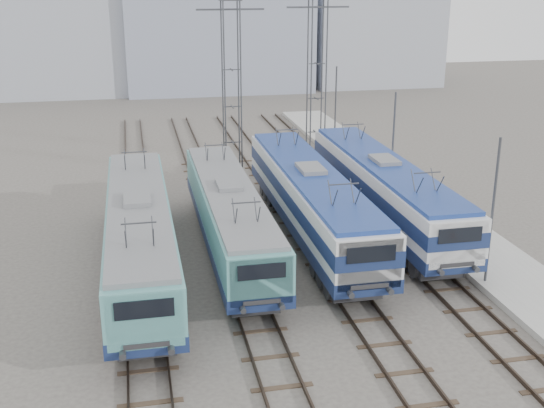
{
  "coord_description": "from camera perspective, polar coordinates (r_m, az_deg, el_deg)",
  "views": [
    {
      "loc": [
        -6.71,
        -23.8,
        13.6
      ],
      "look_at": [
        -0.32,
        7.0,
        2.95
      ],
      "focal_mm": 45.0,
      "sensor_mm": 36.0,
      "label": 1
    }
  ],
  "objects": [
    {
      "name": "locomotive_center_right",
      "position": [
        35.96,
        3.31,
        0.53
      ],
      "size": [
        2.99,
        18.9,
        3.55
      ],
      "color": "navy",
      "rests_on": "ground"
    },
    {
      "name": "mast_front",
      "position": [
        31.66,
        17.94,
        -0.85
      ],
      "size": [
        0.12,
        0.12,
        7.0
      ],
      "primitive_type": "cylinder",
      "color": "#3F4247",
      "rests_on": "ground"
    },
    {
      "name": "building_center",
      "position": [
        86.59,
        -4.77,
        15.59
      ],
      "size": [
        22.0,
        14.0,
        18.0
      ],
      "primitive_type": "cube",
      "color": "#8890A6",
      "rests_on": "ground"
    },
    {
      "name": "ground",
      "position": [
        28.22,
        3.59,
        -10.15
      ],
      "size": [
        160.0,
        160.0,
        0.0
      ],
      "primitive_type": "plane",
      "color": "#514C47"
    },
    {
      "name": "locomotive_center_left",
      "position": [
        34.22,
        -3.55,
        -0.85
      ],
      "size": [
        2.75,
        17.37,
        3.27
      ],
      "color": "navy",
      "rests_on": "ground"
    },
    {
      "name": "locomotive_far_left",
      "position": [
        31.98,
        -11.03,
        -2.37
      ],
      "size": [
        2.91,
        18.41,
        3.46
      ],
      "color": "navy",
      "rests_on": "ground"
    },
    {
      "name": "platform",
      "position": [
        38.45,
        15.25,
        -2.47
      ],
      "size": [
        4.0,
        70.0,
        0.3
      ],
      "primitive_type": "cube",
      "color": "#9E9E99",
      "rests_on": "ground"
    },
    {
      "name": "building_west",
      "position": [
        86.36,
        -17.01,
        13.53
      ],
      "size": [
        18.0,
        12.0,
        14.0
      ],
      "primitive_type": "cube",
      "color": "#9AA0AD",
      "rests_on": "ground"
    },
    {
      "name": "mast_rear",
      "position": [
        53.07,
        5.32,
        7.65
      ],
      "size": [
        0.12,
        0.12,
        7.0
      ],
      "primitive_type": "cylinder",
      "color": "#3F4247",
      "rests_on": "ground"
    },
    {
      "name": "building_east",
      "position": [
        91.45,
        8.19,
        13.75
      ],
      "size": [
        16.0,
        12.0,
        12.0
      ],
      "primitive_type": "cube",
      "color": "#9AA0AD",
      "rests_on": "ground"
    },
    {
      "name": "catenary_tower_west",
      "position": [
        46.81,
        -3.4,
        10.12
      ],
      "size": [
        4.5,
        1.2,
        12.0
      ],
      "color": "#3F4247",
      "rests_on": "ground"
    },
    {
      "name": "mast_mid",
      "position": [
        42.02,
        10.06,
        4.5
      ],
      "size": [
        0.12,
        0.12,
        7.0
      ],
      "primitive_type": "cylinder",
      "color": "#3F4247",
      "rests_on": "ground"
    },
    {
      "name": "locomotive_far_right",
      "position": [
        38.38,
        9.37,
        1.41
      ],
      "size": [
        2.93,
        18.52,
        3.48
      ],
      "color": "navy",
      "rests_on": "ground"
    },
    {
      "name": "catenary_tower_east",
      "position": [
        50.08,
        3.76,
        10.67
      ],
      "size": [
        4.5,
        1.2,
        12.0
      ],
      "color": "#3F4247",
      "rests_on": "ground"
    }
  ]
}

